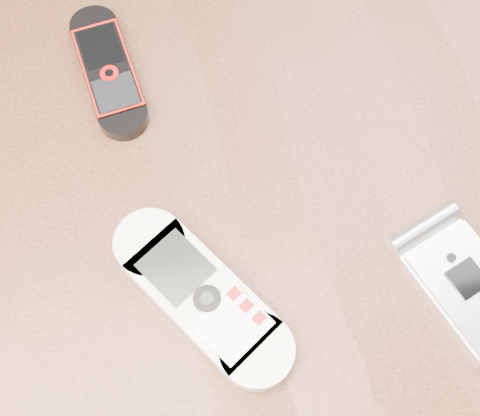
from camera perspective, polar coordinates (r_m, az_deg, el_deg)
name	(u,v)px	position (r m, az deg, el deg)	size (l,w,h in m)	color
ground	(237,376)	(1.23, -0.23, -14.17)	(4.00, 4.00, 0.00)	#472B19
table	(235,260)	(0.60, -0.46, -4.47)	(1.20, 0.80, 0.75)	black
nokia_white	(202,296)	(0.47, -3.30, -7.51)	(0.05, 0.16, 0.02)	white
nokia_black_red	(108,70)	(0.57, -11.18, 11.45)	(0.04, 0.13, 0.01)	black
motorola_razr	(467,285)	(0.50, 18.83, -6.24)	(0.06, 0.11, 0.02)	silver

